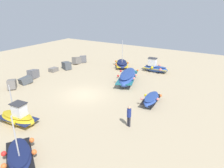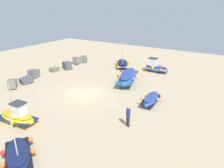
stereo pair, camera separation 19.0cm
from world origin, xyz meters
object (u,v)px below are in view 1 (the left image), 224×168
fishing_boat_3 (151,99)px  fishing_boat_4 (127,77)px  fishing_boat_0 (122,64)px  fishing_boat_5 (19,155)px  fishing_boat_1 (155,67)px  person_walking (129,115)px  fishing_boat_2 (18,117)px

fishing_boat_3 → fishing_boat_4: bearing=45.7°
fishing_boat_0 → fishing_boat_5: fishing_boat_0 is taller
fishing_boat_1 → fishing_boat_4: fishing_boat_1 is taller
fishing_boat_5 → person_walking: bearing=-87.7°
fishing_boat_2 → fishing_boat_4: fishing_boat_2 is taller
fishing_boat_2 → fishing_boat_4: 12.64m
fishing_boat_1 → fishing_boat_2: fishing_boat_2 is taller
fishing_boat_2 → person_walking: bearing=23.0°
fishing_boat_0 → fishing_boat_1: (0.30, -4.95, 0.17)m
fishing_boat_4 → person_walking: size_ratio=3.28×
fishing_boat_0 → fishing_boat_5: size_ratio=1.16×
fishing_boat_0 → fishing_boat_5: (-20.05, -4.21, -0.07)m
fishing_boat_0 → person_walking: size_ratio=2.36×
fishing_boat_1 → person_walking: size_ratio=1.96×
fishing_boat_5 → fishing_boat_3: bearing=-76.6°
fishing_boat_1 → fishing_boat_3: bearing=106.9°
fishing_boat_0 → fishing_boat_5: 20.49m
fishing_boat_1 → fishing_boat_0: bearing=1.8°
fishing_boat_3 → fishing_boat_4: fishing_boat_4 is taller
fishing_boat_0 → fishing_boat_2: 17.52m
fishing_boat_4 → person_walking: 9.30m
fishing_boat_1 → fishing_boat_3: size_ratio=1.07×
fishing_boat_2 → fishing_boat_3: (8.55, -7.50, -0.14)m
fishing_boat_2 → fishing_boat_0: bearing=86.4°
fishing_boat_1 → fishing_boat_5: fishing_boat_5 is taller
fishing_boat_4 → fishing_boat_5: 14.81m
fishing_boat_3 → fishing_boat_5: fishing_boat_5 is taller
fishing_boat_4 → fishing_boat_2: bearing=-31.7°
fishing_boat_0 → fishing_boat_3: 12.04m
fishing_boat_5 → fishing_boat_0: bearing=-45.7°
fishing_boat_2 → person_walking: size_ratio=1.98×
fishing_boat_0 → fishing_boat_3: size_ratio=1.29×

